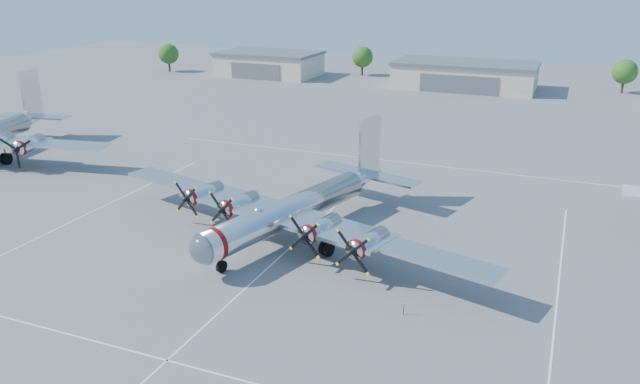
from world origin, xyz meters
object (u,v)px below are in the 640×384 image
at_px(tree_far_west, 168,54).
at_px(main_bomber_b29, 297,235).
at_px(tree_east, 625,72).
at_px(hangar_west, 269,64).
at_px(hangar_center, 465,75).
at_px(info_placard, 404,307).
at_px(tree_west, 362,57).

height_order(tree_far_west, main_bomber_b29, tree_far_west).
bearing_deg(tree_east, hangar_west, -175.40).
distance_m(hangar_center, main_bomber_b29, 83.17).
bearing_deg(info_placard, tree_far_west, 113.27).
bearing_deg(hangar_west, hangar_center, -0.00).
height_order(tree_west, info_placard, tree_west).
distance_m(tree_east, main_bomber_b29, 94.35).
bearing_deg(tree_east, info_placard, -100.24).
relative_size(tree_west, main_bomber_b29, 0.17).
bearing_deg(tree_west, hangar_west, -158.11).
bearing_deg(tree_east, tree_west, 177.92).
xyz_separation_m(hangar_west, info_placard, (57.10, -93.07, -2.09)).
relative_size(tree_east, info_placard, 7.43).
height_order(hangar_west, tree_west, tree_west).
distance_m(hangar_center, info_placard, 93.88).
height_order(main_bomber_b29, info_placard, main_bomber_b29).
distance_m(tree_west, main_bomber_b29, 94.47).
distance_m(tree_far_west, info_placard, 121.22).
xyz_separation_m(hangar_center, main_bomber_b29, (-0.57, -83.12, -2.71)).
bearing_deg(main_bomber_b29, hangar_center, 105.14).
bearing_deg(info_placard, tree_west, 90.76).
xyz_separation_m(tree_west, tree_east, (55.00, -2.00, 0.00)).
height_order(hangar_west, info_placard, hangar_west).
distance_m(hangar_west, tree_east, 75.26).
bearing_deg(tree_far_west, info_placard, -47.34).
distance_m(tree_far_west, tree_east, 100.50).
relative_size(hangar_west, tree_far_west, 3.40).
height_order(tree_far_west, tree_west, same).
distance_m(tree_west, tree_east, 55.04).
bearing_deg(main_bomber_b29, info_placard, -22.61).
relative_size(hangar_west, tree_east, 3.40).
bearing_deg(hangar_center, tree_west, 162.18).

